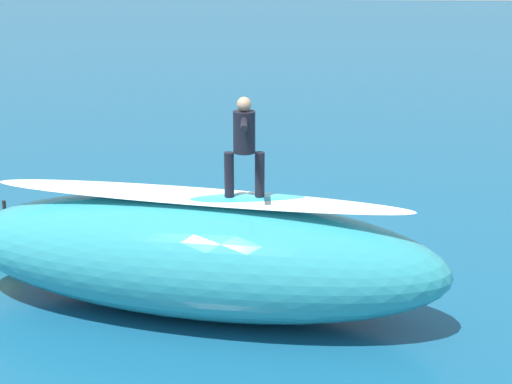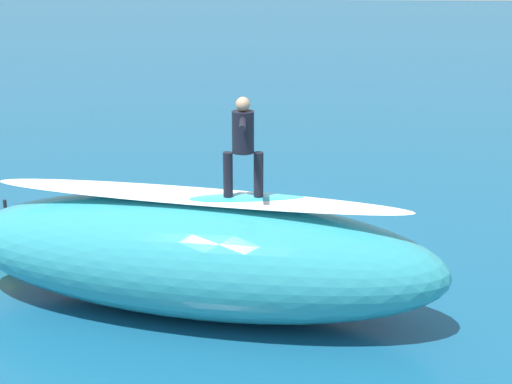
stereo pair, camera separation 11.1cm
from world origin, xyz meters
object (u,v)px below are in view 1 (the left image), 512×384
Objects in this scene: surfboard_riding at (245,199)px; buoy_marker at (8,242)px; surfboard_paddling at (264,224)px; surfer_paddling at (264,213)px; surfer_riding at (244,139)px.

surfboard_riding reaches higher than buoy_marker.
surfboard_paddling is at bearing -155.42° from buoy_marker.
surfer_paddling is 1.62× the size of buoy_marker.
surfboard_paddling is (-0.01, -3.88, -2.73)m from surfer_riding.
surfer_paddling is 4.95m from buoy_marker.
surfboard_riding is at bearing 157.52° from buoy_marker.
surfboard_paddling is 4.91m from buoy_marker.
surfboard_riding reaches higher than surfboard_paddling.
buoy_marker reaches higher than surfer_paddling.
surfer_riding is at bearing -5.37° from surfer_paddling.
surfer_paddling is (0.00, -4.01, -1.64)m from surfboard_riding.
surfboard_riding is 1.10× the size of surfer_paddling.
surfer_riding reaches higher than buoy_marker.
surfboard_paddling is at bearing -95.51° from surfer_riding.
surfer_riding is 5.40m from buoy_marker.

